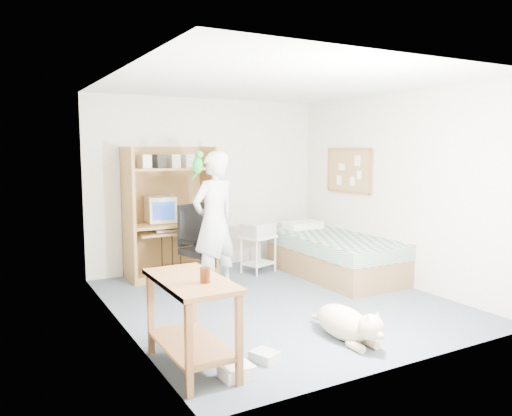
% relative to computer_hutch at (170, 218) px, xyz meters
% --- Properties ---
extents(floor, '(4.00, 4.00, 0.00)m').
position_rel_computer_hutch_xyz_m(floor, '(0.70, -1.74, -0.82)').
color(floor, '#46535F').
rests_on(floor, ground).
extents(wall_back, '(3.60, 0.02, 2.50)m').
position_rel_computer_hutch_xyz_m(wall_back, '(0.70, 0.26, 0.43)').
color(wall_back, silver).
rests_on(wall_back, floor).
extents(wall_right, '(0.02, 4.00, 2.50)m').
position_rel_computer_hutch_xyz_m(wall_right, '(2.50, -1.74, 0.43)').
color(wall_right, silver).
rests_on(wall_right, floor).
extents(wall_left, '(0.02, 4.00, 2.50)m').
position_rel_computer_hutch_xyz_m(wall_left, '(-1.10, -1.74, 0.43)').
color(wall_left, silver).
rests_on(wall_left, floor).
extents(ceiling, '(3.60, 4.00, 0.02)m').
position_rel_computer_hutch_xyz_m(ceiling, '(0.70, -1.74, 1.68)').
color(ceiling, white).
rests_on(ceiling, wall_back).
extents(computer_hutch, '(1.20, 0.63, 1.80)m').
position_rel_computer_hutch_xyz_m(computer_hutch, '(0.00, 0.00, 0.00)').
color(computer_hutch, olive).
rests_on(computer_hutch, floor).
extents(bed, '(1.02, 2.02, 0.66)m').
position_rel_computer_hutch_xyz_m(bed, '(2.00, -1.12, -0.53)').
color(bed, brown).
rests_on(bed, floor).
extents(side_desk, '(0.50, 1.00, 0.75)m').
position_rel_computer_hutch_xyz_m(side_desk, '(-0.85, -2.94, -0.33)').
color(side_desk, brown).
rests_on(side_desk, floor).
extents(corkboard, '(0.04, 0.94, 0.66)m').
position_rel_computer_hutch_xyz_m(corkboard, '(2.47, -0.84, 0.63)').
color(corkboard, olive).
rests_on(corkboard, wall_right).
extents(office_chair, '(0.59, 0.60, 1.05)m').
position_rel_computer_hutch_xyz_m(office_chair, '(0.16, -0.71, -0.45)').
color(office_chair, black).
rests_on(office_chair, floor).
extents(person, '(0.73, 0.58, 1.74)m').
position_rel_computer_hutch_xyz_m(person, '(0.22, -1.01, 0.05)').
color(person, silver).
rests_on(person, floor).
extents(parrot, '(0.13, 0.22, 0.35)m').
position_rel_computer_hutch_xyz_m(parrot, '(0.02, -1.00, 0.77)').
color(parrot, '#148B16').
rests_on(parrot, person).
extents(dog, '(0.33, 1.01, 0.38)m').
position_rel_computer_hutch_xyz_m(dog, '(0.63, -3.08, -0.66)').
color(dog, beige).
rests_on(dog, floor).
extents(printer_cart, '(0.54, 0.48, 0.54)m').
position_rel_computer_hutch_xyz_m(printer_cart, '(1.16, -0.45, -0.47)').
color(printer_cart, white).
rests_on(printer_cart, floor).
extents(printer, '(0.50, 0.44, 0.18)m').
position_rel_computer_hutch_xyz_m(printer, '(1.16, -0.45, -0.19)').
color(printer, '#B5B5B0').
rests_on(printer, printer_cart).
extents(crt_monitor, '(0.40, 0.42, 0.35)m').
position_rel_computer_hutch_xyz_m(crt_monitor, '(-0.13, 0.01, 0.12)').
color(crt_monitor, beige).
rests_on(crt_monitor, computer_hutch).
extents(keyboard, '(0.46, 0.19, 0.03)m').
position_rel_computer_hutch_xyz_m(keyboard, '(-0.03, -0.16, -0.15)').
color(keyboard, beige).
rests_on(keyboard, computer_hutch).
extents(pencil_cup, '(0.08, 0.08, 0.12)m').
position_rel_computer_hutch_xyz_m(pencil_cup, '(0.34, -0.09, -0.00)').
color(pencil_cup, gold).
rests_on(pencil_cup, computer_hutch).
extents(drink_glass, '(0.08, 0.08, 0.12)m').
position_rel_computer_hutch_xyz_m(drink_glass, '(-0.80, -3.11, -0.01)').
color(drink_glass, '#3B1809').
rests_on(drink_glass, side_desk).
extents(floor_box_a, '(0.26, 0.21, 0.10)m').
position_rel_computer_hutch_xyz_m(floor_box_a, '(-0.61, -3.27, -0.77)').
color(floor_box_a, white).
rests_on(floor_box_a, floor).
extents(floor_box_b, '(0.25, 0.27, 0.08)m').
position_rel_computer_hutch_xyz_m(floor_box_b, '(-0.26, -3.10, -0.78)').
color(floor_box_b, '#BBBBB6').
rests_on(floor_box_b, floor).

